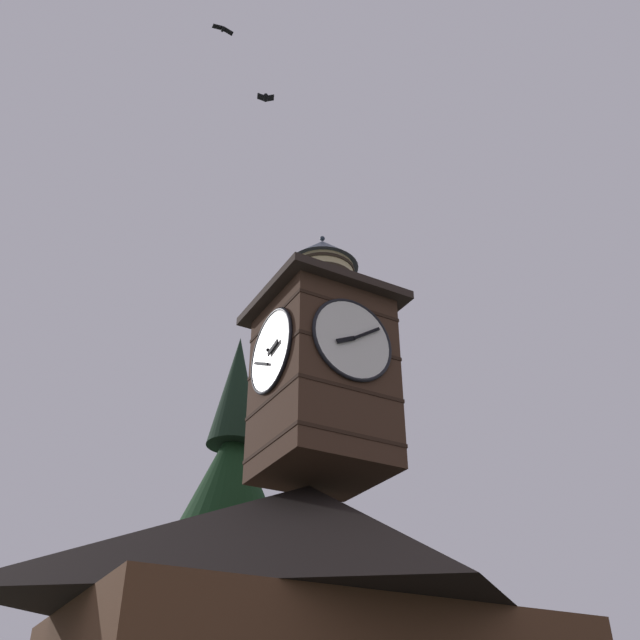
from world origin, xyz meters
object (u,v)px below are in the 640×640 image
Objects in this scene: building_main at (308,637)px; pine_tree_behind at (224,586)px; clock_tower at (322,363)px; moon at (348,569)px; flying_bird_high at (223,29)px; flying_bird_low at (266,98)px.

building_main is 6.46m from pine_tree_behind.
clock_tower reaches higher than moon.
flying_bird_high is (4.77, 8.77, 14.07)m from pine_tree_behind.
flying_bird_low is at bearing 69.66° from pine_tree_behind.
moon reaches higher than building_main.
flying_bird_low is (-1.55, -0.06, -2.07)m from flying_bird_high.
clock_tower is 0.51× the size of pine_tree_behind.
pine_tree_behind is at bearing 49.83° from moon.
pine_tree_behind is at bearing -118.57° from flying_bird_high.
building_main is at bearing 56.76° from moon.
flying_bird_low reaches higher than moon.
moon is at bearing -124.99° from flying_bird_low.
flying_bird_low is (2.96, 1.86, 7.24)m from clock_tower.
flying_bird_high reaches higher than flying_bird_low.
building_main is 14.76m from flying_bird_low.
pine_tree_behind is (-0.22, -6.06, 2.21)m from building_main.
flying_bird_low reaches higher than building_main.
flying_bird_high is at bearing 53.04° from moon.
pine_tree_behind reaches higher than building_main.
clock_tower is 11.98× the size of flying_bird_high.
building_main is 17.12m from flying_bird_high.
clock_tower is 14.49× the size of flying_bird_low.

